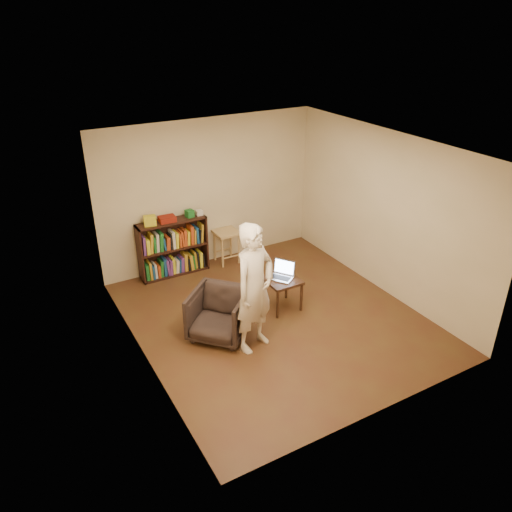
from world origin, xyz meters
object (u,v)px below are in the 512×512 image
armchair (219,314)px  stool (226,237)px  person (254,288)px  bookshelf (173,250)px  laptop (282,274)px  side_table (282,284)px

armchair → stool: bearing=107.9°
armchair → person: bearing=-7.6°
bookshelf → laptop: bearing=-59.7°
side_table → laptop: 0.16m
laptop → armchair: bearing=-113.0°
bookshelf → stool: bookshelf is taller
bookshelf → laptop: 2.13m
armchair → laptop: laptop is taller
stool → armchair: armchair is taller
bookshelf → laptop: (1.07, -1.83, 0.12)m
bookshelf → armchair: 2.08m
side_table → stool: bearing=91.4°
side_table → armchair: bearing=-170.9°
stool → side_table: stool is taller
person → bookshelf: bearing=74.0°
bookshelf → person: bearing=-85.5°
side_table → laptop: size_ratio=1.13×
armchair → side_table: bearing=56.0°
armchair → side_table: armchair is taller
stool → armchair: (-1.12, -2.02, -0.13)m
stool → armchair: bearing=-119.1°
bookshelf → side_table: 2.16m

